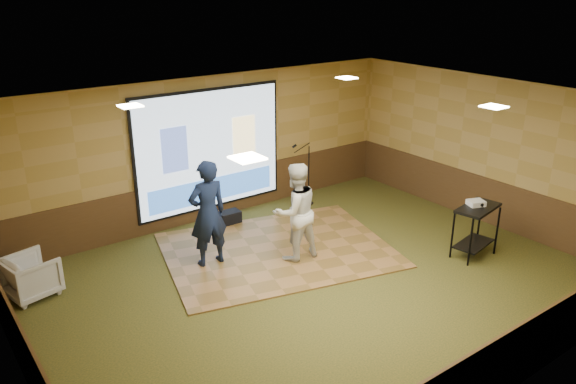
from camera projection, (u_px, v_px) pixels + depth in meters
ground at (315, 283)px, 9.42m from camera, size 9.00×9.00×0.00m
room_shell at (317, 164)px, 8.68m from camera, size 9.04×7.04×3.02m
wainscot_back at (212, 196)px, 11.87m from camera, size 9.00×0.04×0.95m
wainscot_front at (500, 367)px, 6.63m from camera, size 9.00×0.04×0.95m
wainscot_left at (26, 359)px, 6.76m from camera, size 0.04×7.00×0.95m
wainscot_right at (481, 199)px, 11.73m from camera, size 0.04×7.00×0.95m
projector_screen at (210, 151)px, 11.48m from camera, size 3.32×0.06×2.52m
downlight_nw at (130, 106)px, 8.50m from camera, size 0.32×0.32×0.02m
downlight_ne at (347, 78)px, 10.94m from camera, size 0.32×0.32×0.02m
downlight_sw at (247, 158)px, 6.02m from camera, size 0.32×0.32×0.02m
downlight_se at (494, 107)px, 8.46m from camera, size 0.32×0.32×0.02m
dance_floor at (278, 250)px, 10.52m from camera, size 4.73×4.03×0.03m
player_left at (208, 213)px, 9.68m from camera, size 0.72×0.49×1.91m
player_right at (295, 212)px, 9.90m from camera, size 0.92×0.75×1.79m
av_table at (476, 222)px, 10.10m from camera, size 0.92×0.49×0.97m
projector at (476, 203)px, 10.05m from camera, size 0.35×0.32×0.09m
mic_stand at (307, 183)px, 12.55m from camera, size 0.57×0.23×1.46m
banquet_chair at (31, 276)px, 8.93m from camera, size 0.90×0.88×0.68m
duffel_bag at (230, 218)px, 11.64m from camera, size 0.45×0.30×0.27m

